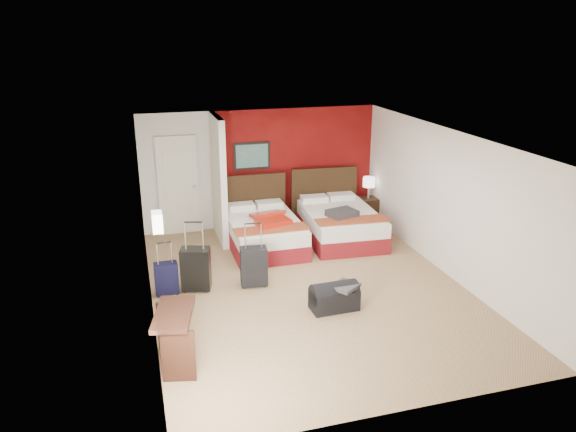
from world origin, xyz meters
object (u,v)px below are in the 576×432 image
object	(u,v)px
bed_right	(341,225)
suitcase_black	(196,270)
duffel_bag	(334,298)
table_lamp	(369,188)
red_suitcase_open	(270,218)
nightstand	(368,210)
suitcase_navy	(167,280)
suitcase_charcoal	(254,268)
bed_left	(264,234)
desk	(175,338)

from	to	relation	value
bed_right	suitcase_black	distance (m)	3.44
duffel_bag	table_lamp	bearing A→B (deg)	57.01
red_suitcase_open	nightstand	xyz separation A→B (m)	(2.47, 0.98, -0.36)
suitcase_navy	red_suitcase_open	bearing A→B (deg)	33.27
nightstand	duffel_bag	world-z (taller)	nightstand
suitcase_charcoal	suitcase_navy	size ratio (longest dim) A/B	1.26
bed_left	duffel_bag	xyz separation A→B (m)	(0.43, -2.71, -0.11)
bed_left	red_suitcase_open	distance (m)	0.37
duffel_bag	bed_left	bearing A→B (deg)	96.81
nightstand	suitcase_black	size ratio (longest dim) A/B	0.76
bed_left	suitcase_black	size ratio (longest dim) A/B	2.74
red_suitcase_open	desk	size ratio (longest dim) A/B	0.95
suitcase_charcoal	desk	size ratio (longest dim) A/B	0.72
suitcase_navy	nightstand	bearing A→B (deg)	26.84
red_suitcase_open	suitcase_charcoal	bearing A→B (deg)	-126.19
bed_right	suitcase_black	world-z (taller)	suitcase_black
table_lamp	suitcase_black	bearing A→B (deg)	-149.88
nightstand	suitcase_charcoal	xyz separation A→B (m)	(-3.14, -2.47, 0.06)
suitcase_navy	desk	bearing A→B (deg)	-91.80
bed_right	desk	distance (m)	5.04
red_suitcase_open	nightstand	bearing A→B (deg)	9.54
desk	suitcase_navy	bearing A→B (deg)	101.89
bed_right	desk	world-z (taller)	desk
bed_left	suitcase_charcoal	size ratio (longest dim) A/B	2.97
bed_left	desk	bearing A→B (deg)	-119.66
nightstand	suitcase_charcoal	distance (m)	3.99
table_lamp	red_suitcase_open	bearing A→B (deg)	-158.37
bed_right	nightstand	world-z (taller)	bed_right
nightstand	table_lamp	size ratio (longest dim) A/B	1.13
red_suitcase_open	suitcase_charcoal	xyz separation A→B (m)	(-0.66, -1.49, -0.31)
red_suitcase_open	suitcase_navy	bearing A→B (deg)	-157.96
duffel_bag	desk	world-z (taller)	desk
suitcase_black	bed_right	bearing A→B (deg)	41.45
bed_left	suitcase_navy	distance (m)	2.49
suitcase_black	duffel_bag	xyz separation A→B (m)	(1.93, -1.23, -0.17)
table_lamp	suitcase_black	size ratio (longest dim) A/B	0.67
bed_right	nightstand	size ratio (longest dim) A/B	3.72
bed_right	red_suitcase_open	bearing A→B (deg)	-172.12
duffel_bag	red_suitcase_open	bearing A→B (deg)	95.01
bed_right	duffel_bag	size ratio (longest dim) A/B	2.77
red_suitcase_open	desk	bearing A→B (deg)	-133.87
suitcase_charcoal	suitcase_navy	world-z (taller)	suitcase_charcoal
nightstand	desk	xyz separation A→B (m)	(-4.59, -4.39, 0.11)
red_suitcase_open	bed_right	bearing A→B (deg)	-7.78
desk	table_lamp	bearing A→B (deg)	56.59
suitcase_navy	duffel_bag	size ratio (longest dim) A/B	0.72
suitcase_black	suitcase_charcoal	xyz separation A→B (m)	(0.94, -0.10, -0.03)
red_suitcase_open	table_lamp	xyz separation A→B (m)	(2.47, 0.98, 0.14)
duffel_bag	desk	size ratio (longest dim) A/B	0.80
table_lamp	nightstand	bearing A→B (deg)	0.00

